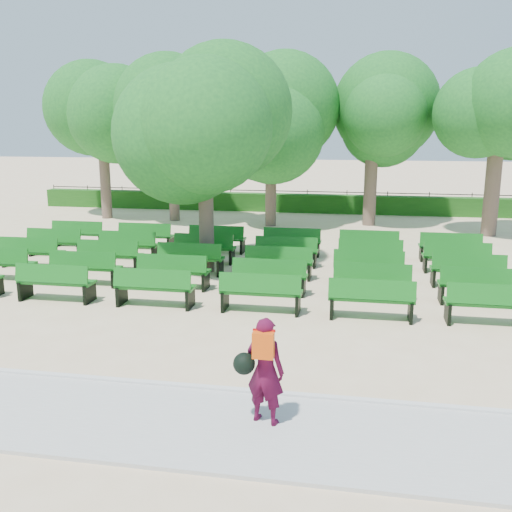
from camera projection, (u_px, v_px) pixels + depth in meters
The scene contains 9 objects.
ground at pixel (222, 286), 15.56m from camera, with size 120.00×120.00×0.00m, color beige.
paving at pixel (105, 418), 8.45m from camera, with size 30.00×2.20×0.06m, color #B8B9B3.
curb at pixel (135, 383), 9.55m from camera, with size 30.00×0.12×0.10m, color silver.
hedge at pixel (287, 203), 28.89m from camera, with size 26.00×0.70×0.90m, color #1C5215.
fence at pixel (288, 210), 29.37m from camera, with size 26.00×0.10×1.02m, color black, non-canonical shape.
tree_line at pixel (275, 225), 25.15m from camera, with size 21.80×6.80×7.04m, color #1C6B22, non-canonical shape.
bench_array at pixel (235, 273), 16.53m from camera, with size 1.93×0.68×1.20m.
tree_among at pixel (204, 126), 16.19m from camera, with size 4.37×4.37×6.25m.
person at pixel (263, 369), 8.10m from camera, with size 0.79×0.53×1.59m.
Camera 1 is at (3.57, -14.59, 4.26)m, focal length 40.00 mm.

